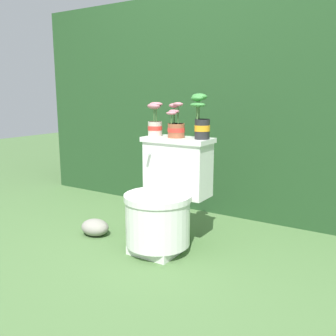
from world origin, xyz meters
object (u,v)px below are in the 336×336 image
toilet (165,200)px  garden_stone (95,227)px  potted_plant_middle (201,119)px  potted_plant_left (155,122)px  potted_plant_midleft (176,126)px

toilet → garden_stone: 0.57m
potted_plant_middle → garden_stone: size_ratio=1.36×
potted_plant_middle → garden_stone: bearing=-160.4°
potted_plant_left → toilet: bearing=-39.3°
potted_plant_left → garden_stone: bearing=-146.1°
toilet → potted_plant_middle: 0.54m
potted_plant_midleft → potted_plant_middle: 0.17m
toilet → garden_stone: toilet is taller
garden_stone → toilet: bearing=10.5°
toilet → potted_plant_midleft: 0.47m
toilet → potted_plant_left: 0.51m
garden_stone → potted_plant_midleft: bearing=24.0°
potted_plant_midleft → potted_plant_middle: (0.17, 0.01, 0.04)m
potted_plant_left → garden_stone: potted_plant_left is taller
toilet → potted_plant_left: bearing=140.7°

